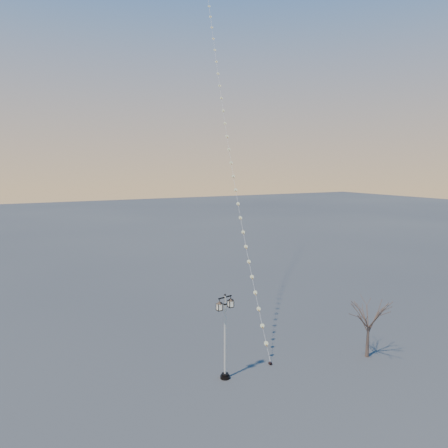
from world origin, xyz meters
TOP-DOWN VIEW (x-y plane):
  - ground at (0.00, 0.00)m, footprint 300.00×300.00m
  - street_lamp at (-2.51, 1.56)m, footprint 1.39×0.70m
  - bare_tree at (7.83, -0.47)m, footprint 2.49×2.49m
  - kite_train at (5.48, 16.00)m, footprint 9.43×29.16m

SIDE VIEW (x-z plane):
  - ground at x=0.00m, z-range 0.00..0.00m
  - bare_tree at x=7.83m, z-range 0.80..4.94m
  - street_lamp at x=-2.51m, z-range 0.30..5.86m
  - kite_train at x=5.48m, z-range -0.10..37.50m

